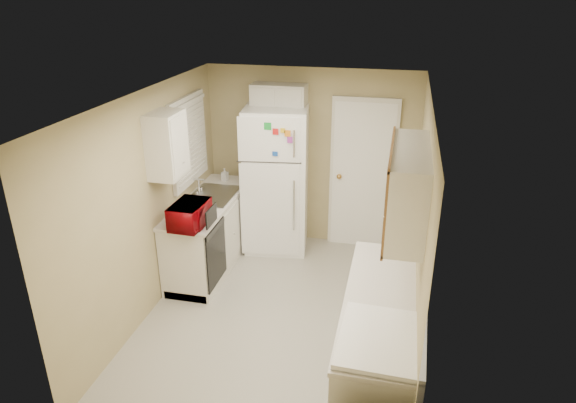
# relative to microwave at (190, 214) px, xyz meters

# --- Properties ---
(floor) EXTENTS (3.80, 3.80, 0.00)m
(floor) POSITION_rel_microwave_xyz_m (1.03, -0.16, -1.05)
(floor) COLOR beige
(floor) RESTS_ON ground
(ceiling) EXTENTS (3.80, 3.80, 0.00)m
(ceiling) POSITION_rel_microwave_xyz_m (1.03, -0.16, 1.35)
(ceiling) COLOR white
(ceiling) RESTS_ON floor
(wall_left) EXTENTS (3.80, 3.80, 0.00)m
(wall_left) POSITION_rel_microwave_xyz_m (-0.37, -0.16, 0.15)
(wall_left) COLOR tan
(wall_left) RESTS_ON floor
(wall_right) EXTENTS (3.80, 3.80, 0.00)m
(wall_right) POSITION_rel_microwave_xyz_m (2.43, -0.16, 0.15)
(wall_right) COLOR tan
(wall_right) RESTS_ON floor
(wall_back) EXTENTS (2.80, 2.80, 0.00)m
(wall_back) POSITION_rel_microwave_xyz_m (1.03, 1.74, 0.15)
(wall_back) COLOR tan
(wall_back) RESTS_ON floor
(wall_front) EXTENTS (2.80, 2.80, 0.00)m
(wall_front) POSITION_rel_microwave_xyz_m (1.03, -2.06, 0.15)
(wall_front) COLOR tan
(wall_front) RESTS_ON floor
(left_counter) EXTENTS (0.60, 1.80, 0.90)m
(left_counter) POSITION_rel_microwave_xyz_m (-0.07, 0.74, -0.60)
(left_counter) COLOR silver
(left_counter) RESTS_ON floor
(dishwasher) EXTENTS (0.03, 0.58, 0.72)m
(dishwasher) POSITION_rel_microwave_xyz_m (0.22, 0.14, -0.56)
(dishwasher) COLOR black
(dishwasher) RESTS_ON floor
(sink) EXTENTS (0.54, 0.74, 0.16)m
(sink) POSITION_rel_microwave_xyz_m (-0.07, 0.89, -0.19)
(sink) COLOR gray
(sink) RESTS_ON left_counter
(microwave) EXTENTS (0.50, 0.29, 0.33)m
(microwave) POSITION_rel_microwave_xyz_m (0.00, 0.00, 0.00)
(microwave) COLOR #8B030A
(microwave) RESTS_ON left_counter
(soap_bottle) EXTENTS (0.09, 0.09, 0.17)m
(soap_bottle) POSITION_rel_microwave_xyz_m (-0.10, 1.44, -0.05)
(soap_bottle) COLOR silver
(soap_bottle) RESTS_ON left_counter
(window_blinds) EXTENTS (0.10, 0.98, 1.08)m
(window_blinds) POSITION_rel_microwave_xyz_m (-0.33, 0.89, 0.55)
(window_blinds) COLOR silver
(window_blinds) RESTS_ON wall_left
(upper_cabinet_left) EXTENTS (0.30, 0.45, 0.70)m
(upper_cabinet_left) POSITION_rel_microwave_xyz_m (-0.22, 0.06, 0.75)
(upper_cabinet_left) COLOR silver
(upper_cabinet_left) RESTS_ON wall_left
(refrigerator) EXTENTS (0.89, 0.87, 1.94)m
(refrigerator) POSITION_rel_microwave_xyz_m (0.62, 1.45, -0.08)
(refrigerator) COLOR white
(refrigerator) RESTS_ON floor
(cabinet_over_fridge) EXTENTS (0.70, 0.30, 0.40)m
(cabinet_over_fridge) POSITION_rel_microwave_xyz_m (0.63, 1.59, 0.95)
(cabinet_over_fridge) COLOR silver
(cabinet_over_fridge) RESTS_ON wall_back
(interior_door) EXTENTS (0.86, 0.06, 2.08)m
(interior_door) POSITION_rel_microwave_xyz_m (1.73, 1.70, -0.03)
(interior_door) COLOR white
(interior_door) RESTS_ON floor
(right_counter) EXTENTS (0.60, 2.00, 0.90)m
(right_counter) POSITION_rel_microwave_xyz_m (2.13, -0.96, -0.60)
(right_counter) COLOR silver
(right_counter) RESTS_ON floor
(stove) EXTENTS (0.67, 0.81, 0.96)m
(stove) POSITION_rel_microwave_xyz_m (2.18, -1.54, -0.57)
(stove) COLOR white
(stove) RESTS_ON floor
(upper_cabinet_right) EXTENTS (0.30, 1.20, 0.70)m
(upper_cabinet_right) POSITION_rel_microwave_xyz_m (2.28, -0.66, 0.75)
(upper_cabinet_right) COLOR silver
(upper_cabinet_right) RESTS_ON wall_right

